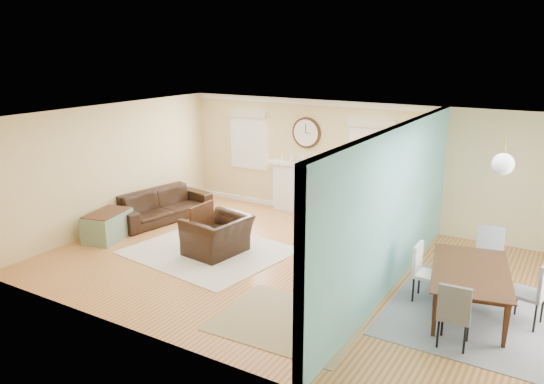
# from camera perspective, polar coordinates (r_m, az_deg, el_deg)

# --- Properties ---
(floor) EXTENTS (9.00, 9.00, 0.00)m
(floor) POSITION_cam_1_polar(r_m,az_deg,el_deg) (9.29, 3.31, -8.26)
(floor) COLOR #995627
(floor) RESTS_ON ground
(wall_back) EXTENTS (9.00, 0.02, 2.60)m
(wall_back) POSITION_cam_1_polar(r_m,az_deg,el_deg) (11.52, 10.39, 3.01)
(wall_back) COLOR #D6C07C
(wall_back) RESTS_ON ground
(wall_front) EXTENTS (9.00, 0.02, 2.60)m
(wall_front) POSITION_cam_1_polar(r_m,az_deg,el_deg) (6.48, -9.04, -6.81)
(wall_front) COLOR #D6C07C
(wall_front) RESTS_ON ground
(wall_left) EXTENTS (0.02, 6.00, 2.60)m
(wall_left) POSITION_cam_1_polar(r_m,az_deg,el_deg) (11.57, -16.74, 2.65)
(wall_left) COLOR #D6C07C
(wall_left) RESTS_ON ground
(ceiling) EXTENTS (9.00, 6.00, 0.02)m
(ceiling) POSITION_cam_1_polar(r_m,az_deg,el_deg) (8.58, 3.59, 7.84)
(ceiling) COLOR white
(ceiling) RESTS_ON wall_back
(partition) EXTENTS (0.17, 6.00, 2.60)m
(partition) POSITION_cam_1_polar(r_m,az_deg,el_deg) (8.53, 13.37, -1.14)
(partition) COLOR #D6C07C
(partition) RESTS_ON ground
(fireplace) EXTENTS (1.70, 0.30, 1.17)m
(fireplace) POSITION_cam_1_polar(r_m,az_deg,el_deg) (12.17, 3.42, 0.50)
(fireplace) COLOR white
(fireplace) RESTS_ON ground
(wall_clock) EXTENTS (0.70, 0.07, 0.70)m
(wall_clock) POSITION_cam_1_polar(r_m,az_deg,el_deg) (11.98, 3.71, 6.39)
(wall_clock) COLOR #402515
(wall_clock) RESTS_ON wall_back
(window_left) EXTENTS (1.05, 0.13, 1.42)m
(window_left) POSITION_cam_1_polar(r_m,az_deg,el_deg) (12.78, -2.55, 6.10)
(window_left) COLOR white
(window_left) RESTS_ON wall_back
(window_right) EXTENTS (1.05, 0.13, 1.42)m
(window_right) POSITION_cam_1_polar(r_m,az_deg,el_deg) (11.39, 10.63, 4.69)
(window_right) COLOR white
(window_right) RESTS_ON wall_back
(pendant) EXTENTS (0.30, 0.30, 0.55)m
(pendant) POSITION_cam_1_polar(r_m,az_deg,el_deg) (7.76, 23.60, 2.77)
(pendant) COLOR gold
(pendant) RESTS_ON ceiling
(rug_cream) EXTENTS (3.00, 2.69, 0.01)m
(rug_cream) POSITION_cam_1_polar(r_m,az_deg,el_deg) (10.09, -6.83, -6.32)
(rug_cream) COLOR beige
(rug_cream) RESTS_ON floor
(rug_jute) EXTENTS (2.02, 1.68, 0.01)m
(rug_jute) POSITION_cam_1_polar(r_m,az_deg,el_deg) (7.65, 1.86, -13.73)
(rug_jute) COLOR tan
(rug_jute) RESTS_ON floor
(rug_grey) EXTENTS (2.19, 2.74, 0.01)m
(rug_grey) POSITION_cam_1_polar(r_m,az_deg,el_deg) (8.38, 20.45, -12.01)
(rug_grey) COLOR slate
(rug_grey) RESTS_ON floor
(sofa) EXTENTS (1.26, 2.38, 0.66)m
(sofa) POSITION_cam_1_polar(r_m,az_deg,el_deg) (11.96, -11.78, -1.41)
(sofa) COLOR black
(sofa) RESTS_ON floor
(eames_chair) EXTENTS (1.09, 1.21, 0.71)m
(eames_chair) POSITION_cam_1_polar(r_m,az_deg,el_deg) (9.85, -5.88, -4.68)
(eames_chair) COLOR black
(eames_chair) RESTS_ON floor
(green_chair) EXTENTS (0.93, 0.93, 0.62)m
(green_chair) POSITION_cam_1_polar(r_m,az_deg,el_deg) (10.88, 10.74, -3.16)
(green_chair) COLOR #057F3B
(green_chair) RESTS_ON floor
(trunk) EXTENTS (0.80, 1.08, 0.56)m
(trunk) POSITION_cam_1_polar(r_m,az_deg,el_deg) (11.06, -17.27, -3.47)
(trunk) COLOR slate
(trunk) RESTS_ON floor
(credenza) EXTENTS (0.54, 1.59, 0.80)m
(credenza) POSITION_cam_1_polar(r_m,az_deg,el_deg) (10.26, 13.71, -3.95)
(credenza) COLOR olive
(credenza) RESTS_ON floor
(tv) EXTENTS (0.20, 1.16, 0.67)m
(tv) POSITION_cam_1_polar(r_m,az_deg,el_deg) (10.05, 13.88, 0.01)
(tv) COLOR black
(tv) RESTS_ON credenza
(garden_stool) EXTENTS (0.33, 0.33, 0.48)m
(garden_stool) POSITION_cam_1_polar(r_m,az_deg,el_deg) (9.33, 11.96, -6.88)
(garden_stool) COLOR white
(garden_stool) RESTS_ON floor
(potted_plant) EXTENTS (0.50, 0.46, 0.45)m
(potted_plant) POSITION_cam_1_polar(r_m,az_deg,el_deg) (9.17, 12.12, -4.19)
(potted_plant) COLOR #337F33
(potted_plant) RESTS_ON garden_stool
(dining_table) EXTENTS (1.42, 2.06, 0.66)m
(dining_table) POSITION_cam_1_polar(r_m,az_deg,el_deg) (8.24, 20.66, -9.99)
(dining_table) COLOR #402515
(dining_table) RESTS_ON floor
(dining_chair_n) EXTENTS (0.49, 0.49, 0.95)m
(dining_chair_n) POSITION_cam_1_polar(r_m,az_deg,el_deg) (9.18, 22.40, -6.01)
(dining_chair_n) COLOR slate
(dining_chair_n) RESTS_ON floor
(dining_chair_s) EXTENTS (0.42, 0.42, 0.90)m
(dining_chair_s) POSITION_cam_1_polar(r_m,az_deg,el_deg) (7.25, 19.12, -11.71)
(dining_chair_s) COLOR slate
(dining_chair_s) RESTS_ON floor
(dining_chair_w) EXTENTS (0.39, 0.39, 0.88)m
(dining_chair_w) POSITION_cam_1_polar(r_m,az_deg,el_deg) (8.33, 16.45, -7.93)
(dining_chair_w) COLOR white
(dining_chair_w) RESTS_ON floor
(dining_chair_e) EXTENTS (0.49, 0.49, 0.96)m
(dining_chair_e) POSITION_cam_1_polar(r_m,az_deg,el_deg) (8.13, 25.87, -9.15)
(dining_chair_e) COLOR slate
(dining_chair_e) RESTS_ON floor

